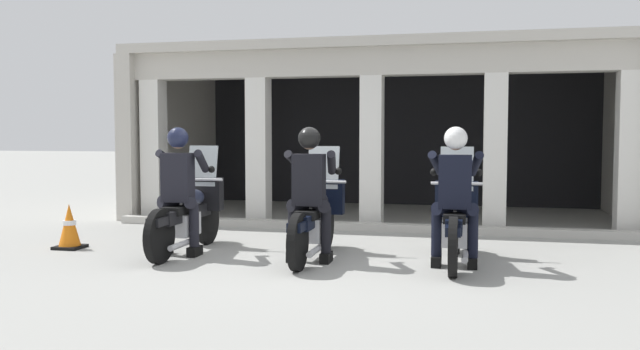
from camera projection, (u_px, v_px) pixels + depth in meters
ground_plane at (356, 225)px, 10.73m from camera, size 80.00×80.00×0.00m
station_building at (388, 113)px, 12.45m from camera, size 8.80×4.11×3.03m
kerb_strip at (367, 227)px, 10.15m from camera, size 8.30×0.24×0.12m
motorcycle_left at (189, 213)px, 8.34m from camera, size 0.62×2.04×1.35m
police_officer_left at (179, 180)px, 8.04m from camera, size 0.63×0.61×1.58m
motorcycle_center at (315, 217)px, 7.93m from camera, size 0.62×2.04×1.35m
police_officer_center at (310, 182)px, 7.63m from camera, size 0.63×0.61×1.58m
motorcycle_right at (455, 220)px, 7.63m from camera, size 0.62×2.04×1.35m
police_officer_right at (455, 184)px, 7.33m from camera, size 0.63×0.61×1.58m
traffic_cone_flank at (69, 227)px, 8.56m from camera, size 0.34×0.34×0.59m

